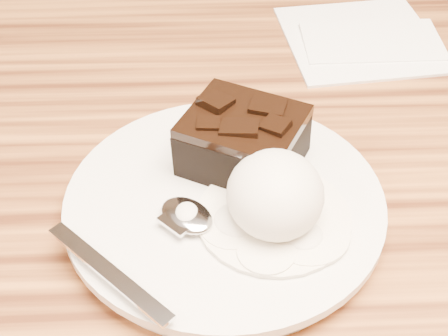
{
  "coord_description": "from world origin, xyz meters",
  "views": [
    {
      "loc": [
        -0.04,
        -0.42,
        1.11
      ],
      "look_at": [
        -0.03,
        -0.07,
        0.79
      ],
      "focal_mm": 52.0,
      "sensor_mm": 36.0,
      "label": 1
    }
  ],
  "objects_px": {
    "ice_cream_scoop": "(275,194)",
    "brownie": "(243,144)",
    "plate": "(225,207)",
    "spoon": "(187,217)",
    "napkin": "(361,38)"
  },
  "relations": [
    {
      "from": "ice_cream_scoop",
      "to": "brownie",
      "type": "bearing_deg",
      "value": 106.77
    },
    {
      "from": "plate",
      "to": "brownie",
      "type": "xyz_separation_m",
      "value": [
        0.02,
        0.04,
        0.03
      ]
    },
    {
      "from": "brownie",
      "to": "spoon",
      "type": "relative_size",
      "value": 0.49
    },
    {
      "from": "ice_cream_scoop",
      "to": "napkin",
      "type": "relative_size",
      "value": 0.47
    },
    {
      "from": "brownie",
      "to": "spoon",
      "type": "height_order",
      "value": "brownie"
    },
    {
      "from": "brownie",
      "to": "spoon",
      "type": "xyz_separation_m",
      "value": [
        -0.04,
        -0.06,
        -0.01
      ]
    },
    {
      "from": "brownie",
      "to": "ice_cream_scoop",
      "type": "xyz_separation_m",
      "value": [
        0.02,
        -0.06,
        0.0
      ]
    },
    {
      "from": "ice_cream_scoop",
      "to": "napkin",
      "type": "distance_m",
      "value": 0.3
    },
    {
      "from": "plate",
      "to": "napkin",
      "type": "height_order",
      "value": "plate"
    },
    {
      "from": "brownie",
      "to": "ice_cream_scoop",
      "type": "distance_m",
      "value": 0.06
    },
    {
      "from": "ice_cream_scoop",
      "to": "spoon",
      "type": "height_order",
      "value": "ice_cream_scoop"
    },
    {
      "from": "brownie",
      "to": "napkin",
      "type": "bearing_deg",
      "value": 56.91
    },
    {
      "from": "brownie",
      "to": "napkin",
      "type": "xyz_separation_m",
      "value": [
        0.14,
        0.21,
        -0.04
      ]
    },
    {
      "from": "spoon",
      "to": "napkin",
      "type": "xyz_separation_m",
      "value": [
        0.18,
        0.27,
        -0.02
      ]
    },
    {
      "from": "plate",
      "to": "ice_cream_scoop",
      "type": "height_order",
      "value": "ice_cream_scoop"
    }
  ]
}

